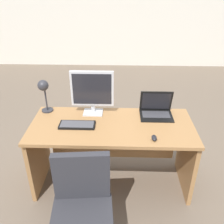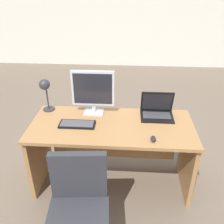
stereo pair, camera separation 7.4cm
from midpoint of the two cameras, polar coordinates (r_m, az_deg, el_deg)
name	(u,v)px [view 1 (the left image)]	position (r m, az deg, el deg)	size (l,w,h in m)	color
ground	(115,115)	(4.06, 0.15, -0.67)	(12.00, 12.00, 0.00)	#6B5B4C
back_wall	(118,6)	(6.18, 0.96, 23.30)	(10.00, 0.10, 2.80)	silver
desk	(112,141)	(2.56, -0.83, -6.68)	(1.58, 0.69, 0.74)	#9E7042
monitor	(92,90)	(2.49, -5.45, 5.00)	(0.43, 0.16, 0.46)	#B7BABF
laptop	(156,107)	(2.58, 9.32, 1.06)	(0.33, 0.26, 0.25)	black
keyboard	(77,125)	(2.40, -8.92, -2.96)	(0.34, 0.15, 0.02)	black
mouse	(154,138)	(2.20, 8.74, -5.93)	(0.05, 0.08, 0.04)	black
desk_lamp	(44,89)	(2.60, -16.26, 5.02)	(0.12, 0.14, 0.36)	#2D2D33
office_chair	(83,220)	(2.10, -7.84, -23.52)	(0.56, 0.56, 0.87)	black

